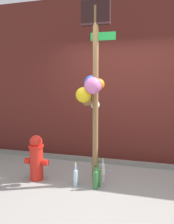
# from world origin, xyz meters

# --- Properties ---
(ground_plane) EXTENTS (14.00, 14.00, 0.00)m
(ground_plane) POSITION_xyz_m (0.00, 0.00, 0.00)
(ground_plane) COLOR gray
(building_wall) EXTENTS (10.00, 0.20, 3.39)m
(building_wall) POSITION_xyz_m (0.00, 1.63, 1.70)
(building_wall) COLOR #561E19
(building_wall) RESTS_ON ground_plane
(curb_strip) EXTENTS (8.00, 0.12, 0.08)m
(curb_strip) POSITION_xyz_m (0.00, 1.27, 0.04)
(curb_strip) COLOR slate
(curb_strip) RESTS_ON ground_plane
(memorial_post) EXTENTS (0.57, 0.59, 2.83)m
(memorial_post) POSITION_xyz_m (-0.24, 0.20, 1.63)
(memorial_post) COLOR olive
(memorial_post) RESTS_ON ground_plane
(fire_hydrant) EXTENTS (0.42, 0.25, 0.75)m
(fire_hydrant) POSITION_xyz_m (-1.17, 0.08, 0.38)
(fire_hydrant) COLOR red
(fire_hydrant) RESTS_ON ground_plane
(bottle_0) EXTENTS (0.07, 0.07, 0.32)m
(bottle_0) POSITION_xyz_m (-0.22, 0.42, 0.12)
(bottle_0) COLOR #B2DBEA
(bottle_0) RESTS_ON ground_plane
(bottle_1) EXTENTS (0.07, 0.07, 0.38)m
(bottle_1) POSITION_xyz_m (-0.46, -0.00, 0.15)
(bottle_1) COLOR #B2DBEA
(bottle_1) RESTS_ON ground_plane
(bottle_2) EXTENTS (0.06, 0.06, 0.39)m
(bottle_2) POSITION_xyz_m (-0.30, 0.49, 0.15)
(bottle_2) COLOR #337038
(bottle_2) RESTS_ON ground_plane
(bottle_3) EXTENTS (0.07, 0.07, 0.39)m
(bottle_3) POSITION_xyz_m (-0.10, 0.31, 0.17)
(bottle_3) COLOR silver
(bottle_3) RESTS_ON ground_plane
(bottle_4) EXTENTS (0.07, 0.07, 0.31)m
(bottle_4) POSITION_xyz_m (-0.48, 0.10, 0.11)
(bottle_4) COLOR #93CCE0
(bottle_4) RESTS_ON ground_plane
(bottle_5) EXTENTS (0.08, 0.08, 0.36)m
(bottle_5) POSITION_xyz_m (-0.13, 0.01, 0.16)
(bottle_5) COLOR #337038
(bottle_5) RESTS_ON ground_plane
(bottle_6) EXTENTS (0.07, 0.07, 0.40)m
(bottle_6) POSITION_xyz_m (-0.11, 0.10, 0.16)
(bottle_6) COLOR #337038
(bottle_6) RESTS_ON ground_plane
(litter_0) EXTENTS (0.15, 0.15, 0.01)m
(litter_0) POSITION_xyz_m (-1.32, 0.64, 0.00)
(litter_0) COLOR tan
(litter_0) RESTS_ON ground_plane
(litter_1) EXTENTS (0.09, 0.14, 0.01)m
(litter_1) POSITION_xyz_m (-0.09, 0.85, 0.00)
(litter_1) COLOR #8C99B2
(litter_1) RESTS_ON ground_plane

